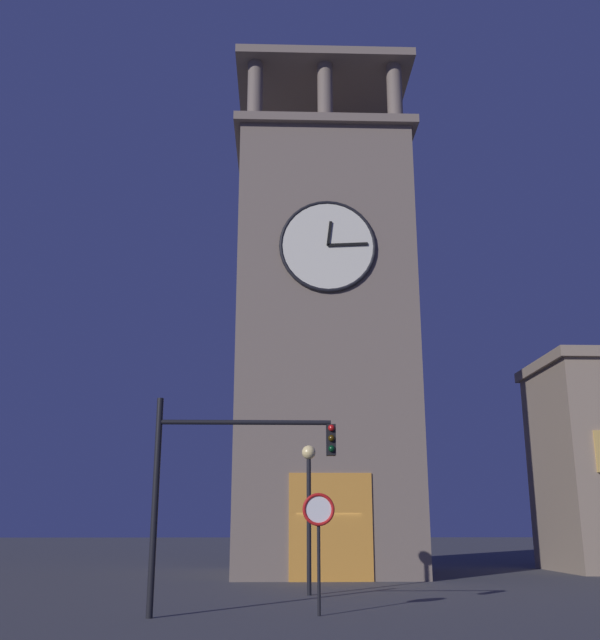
# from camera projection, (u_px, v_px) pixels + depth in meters

# --- Properties ---
(ground_plane) EXTENTS (200.00, 200.00, 0.00)m
(ground_plane) POSITION_uv_depth(u_px,v_px,m) (328.00, 580.00, 28.33)
(ground_plane) COLOR #424247
(clocktower) EXTENTS (8.23, 9.58, 26.26)m
(clocktower) POSITION_uv_depth(u_px,v_px,m) (322.00, 345.00, 34.35)
(clocktower) COLOR #75665B
(clocktower) RESTS_ON ground_plane
(traffic_signal_near) EXTENTS (4.40, 0.41, 5.07)m
(traffic_signal_near) POSITION_uv_depth(u_px,v_px,m) (221.00, 468.00, 17.61)
(traffic_signal_near) COLOR black
(traffic_signal_near) RESTS_ON ground_plane
(street_lamp) EXTENTS (0.44, 0.44, 4.50)m
(street_lamp) POSITION_uv_depth(u_px,v_px,m) (309.00, 487.00, 22.95)
(street_lamp) COLOR black
(street_lamp) RESTS_ON ground_plane
(no_horn_sign) EXTENTS (0.78, 0.14, 2.80)m
(no_horn_sign) POSITION_uv_depth(u_px,v_px,m) (319.00, 519.00, 17.62)
(no_horn_sign) COLOR black
(no_horn_sign) RESTS_ON ground_plane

